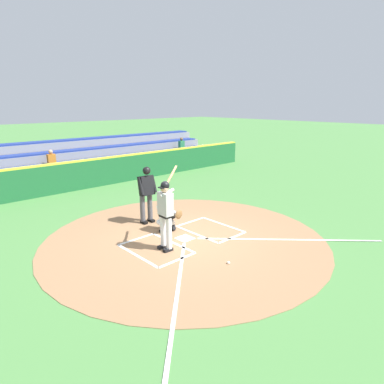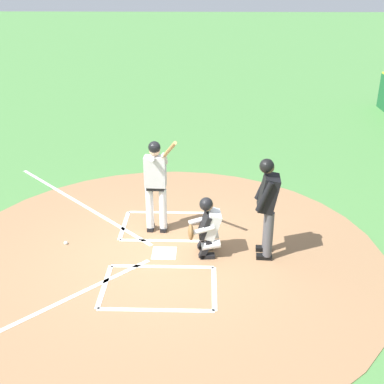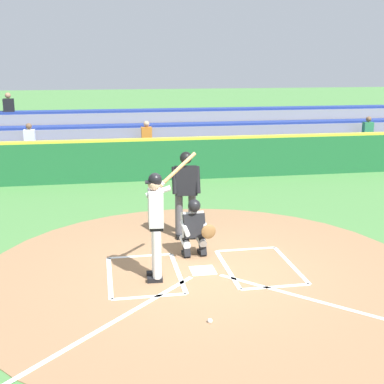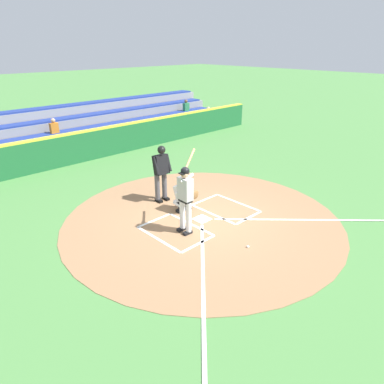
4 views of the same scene
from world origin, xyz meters
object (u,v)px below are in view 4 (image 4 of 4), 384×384
object	(u,v)px
batter	(185,195)
baseball	(248,247)
catcher	(184,193)
plate_umpire	(161,170)

from	to	relation	value
batter	baseball	world-z (taller)	batter
catcher	baseball	distance (m)	2.73
catcher	baseball	bearing A→B (deg)	84.37
plate_umpire	catcher	bearing A→B (deg)	89.80
batter	catcher	distance (m)	1.38
catcher	baseball	xyz separation A→B (m)	(0.26, 2.66, -0.55)
batter	baseball	bearing A→B (deg)	108.66
batter	plate_umpire	world-z (taller)	batter
baseball	batter	bearing A→B (deg)	-71.34
catcher	plate_umpire	world-z (taller)	plate_umpire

